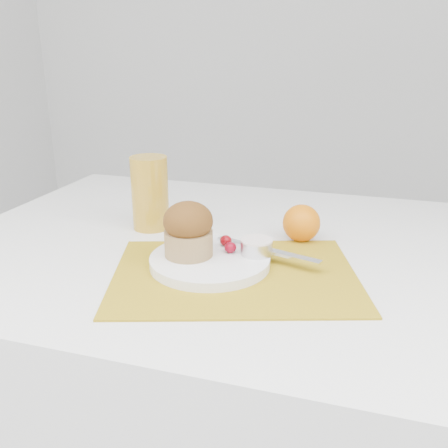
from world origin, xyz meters
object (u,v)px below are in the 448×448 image
(table, at_px, (259,411))
(muffin, at_px, (188,230))
(juice_glass, at_px, (150,193))
(plate, at_px, (210,261))
(orange, at_px, (301,223))

(table, xyz_separation_m, muffin, (-0.10, -0.12, 0.44))
(table, relative_size, juice_glass, 8.13)
(plate, relative_size, orange, 2.84)
(muffin, bearing_deg, juice_glass, 132.73)
(orange, bearing_deg, table, -139.14)
(plate, relative_size, juice_glass, 1.37)
(table, bearing_deg, muffin, -130.79)
(plate, height_order, juice_glass, juice_glass)
(plate, xyz_separation_m, juice_glass, (-0.18, 0.15, 0.06))
(orange, height_order, juice_glass, juice_glass)
(plate, bearing_deg, juice_glass, 139.92)
(orange, bearing_deg, juice_glass, -176.59)
(orange, relative_size, muffin, 0.69)
(orange, xyz_separation_m, juice_glass, (-0.30, -0.02, 0.04))
(table, height_order, plate, plate)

